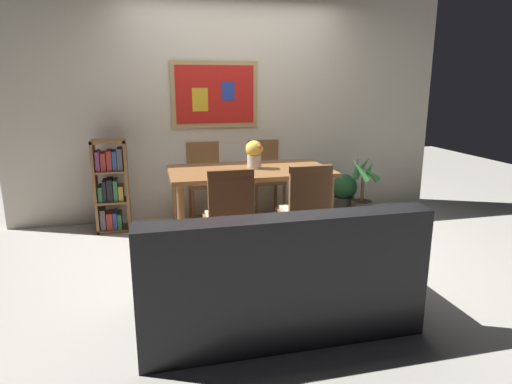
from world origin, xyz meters
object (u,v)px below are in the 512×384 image
dining_chair_far_right (265,171)px  potted_palm (362,196)px  dining_chair_near_right (306,205)px  potted_ivy (344,193)px  bookshelf (111,186)px  dining_table (250,177)px  dining_chair_near_left (229,211)px  dining_chair_far_left (204,174)px  leather_couch (275,282)px  flower_vase (254,153)px

dining_chair_far_right → potted_palm: bearing=-26.7°
dining_chair_near_right → dining_chair_far_right: bearing=88.7°
dining_chair_far_right → potted_ivy: size_ratio=1.71×
dining_chair_near_right → bookshelf: bookshelf is taller
dining_chair_far_right → potted_palm: 1.19m
dining_table → dining_chair_near_left: dining_chair_near_left is taller
dining_chair_far_left → bookshelf: (-1.04, -0.20, -0.04)m
leather_couch → potted_palm: (1.65, 2.00, -0.01)m
dining_chair_near_left → potted_ivy: size_ratio=1.71×
potted_ivy → flower_vase: (-1.26, -0.51, 0.63)m
dining_chair_near_left → bookshelf: 1.72m
flower_vase → dining_chair_far_left: bearing=119.3°
dining_chair_far_left → potted_ivy: 1.72m
dining_chair_near_left → dining_chair_far_right: bearing=64.9°
dining_chair_near_left → potted_ivy: 2.14m
flower_vase → potted_ivy: bearing=21.9°
dining_chair_near_right → dining_chair_near_left: bearing=-179.0°
dining_table → dining_chair_near_right: (0.34, -0.77, -0.11)m
dining_chair_far_left → potted_palm: bearing=-16.3°
dining_chair_near_right → leather_couch: bearing=-120.3°
dining_chair_near_right → leather_couch: size_ratio=0.51×
bookshelf → dining_table: bearing=-22.4°
dining_chair_far_right → bookshelf: bookshelf is taller
potted_palm → flower_vase: 1.51m
dining_chair_far_left → leather_couch: (0.14, -2.52, -0.23)m
dining_chair_far_left → potted_palm: dining_chair_far_left is taller
dining_chair_near_right → potted_ivy: dining_chair_near_right is taller
dining_chair_far_left → potted_ivy: dining_chair_far_left is taller
dining_chair_near_left → leather_couch: dining_chair_near_left is taller
dining_table → dining_chair_far_left: 0.87m
dining_chair_near_right → flower_vase: bearing=109.7°
flower_vase → dining_chair_near_left: bearing=-117.4°
dining_chair_far_right → dining_chair_near_right: same height
dining_chair_far_right → dining_chair_near_right: 1.55m
bookshelf → potted_palm: (2.83, -0.32, -0.20)m
dining_chair_far_right → dining_chair_far_left: same height
dining_chair_far_left → dining_chair_far_right: bearing=0.4°
dining_chair_near_left → dining_table: bearing=65.1°
dining_table → leather_couch: (-0.23, -1.74, -0.33)m
dining_chair_far_right → dining_chair_near_left: same height
dining_chair_far_right → flower_vase: (-0.32, -0.76, 0.36)m
dining_table → potted_palm: 1.48m
dining_chair_far_left → dining_table: bearing=-64.5°
dining_table → potted_palm: (1.42, 0.26, -0.35)m
dining_chair_far_right → dining_chair_far_left: (-0.74, -0.01, 0.00)m
dining_table → dining_chair_far_right: (0.37, 0.78, -0.11)m
dining_table → dining_chair_near_right: 0.84m
dining_table → flower_vase: (0.05, 0.02, 0.25)m
dining_chair_far_left → flower_vase: flower_vase is taller
dining_table → dining_chair_near_left: bearing=-114.9°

